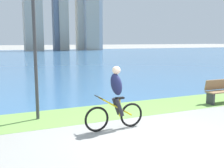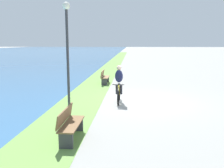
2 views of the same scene
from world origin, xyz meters
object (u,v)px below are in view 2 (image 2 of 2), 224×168
at_px(cyclist_lead, 119,85).
at_px(lamppost_tall, 67,43).
at_px(bench_near_path, 104,77).
at_px(bench_far_along_path, 70,124).

bearing_deg(cyclist_lead, lamppost_tall, 133.34).
relative_size(cyclist_lead, lamppost_tall, 0.41).
distance_m(bench_near_path, bench_far_along_path, 9.54).
relative_size(bench_near_path, lamppost_tall, 0.36).
bearing_deg(bench_near_path, bench_far_along_path, -179.58).
bearing_deg(bench_near_path, cyclist_lead, -166.50).
height_order(bench_near_path, bench_far_along_path, same).
distance_m(bench_far_along_path, lamppost_tall, 3.54).
bearing_deg(bench_near_path, lamppost_tall, 174.83).
height_order(bench_near_path, lamppost_tall, lamppost_tall).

